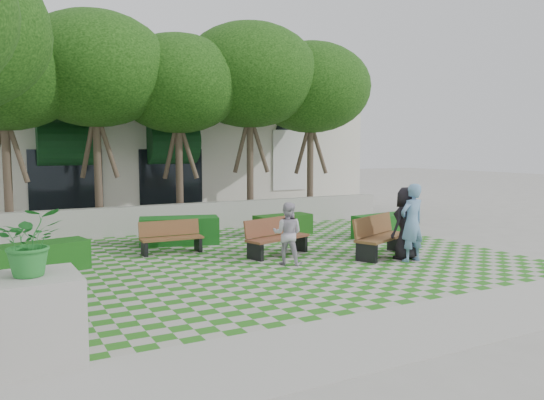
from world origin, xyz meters
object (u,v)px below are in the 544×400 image
person_blue (412,223)px  hedge_east (383,226)px  planter_front (33,299)px  bench_mid (276,237)px  bench_west (171,238)px  hedge_midright (283,225)px  hedge_midleft (179,231)px  person_white (287,234)px  hedge_west (42,257)px  person_dark (406,223)px  bench_east (380,237)px

person_blue → hedge_east: bearing=-123.3°
planter_front → bench_mid: bearing=36.9°
bench_west → hedge_midright: 4.20m
bench_west → hedge_midleft: size_ratio=0.74×
bench_mid → bench_west: 2.77m
bench_west → person_white: size_ratio=1.10×
bench_mid → hedge_east: size_ratio=0.96×
hedge_midleft → hedge_west: size_ratio=1.16×
bench_west → hedge_midright: (4.03, 1.18, -0.09)m
hedge_west → person_blue: 8.58m
person_dark → person_white: (-2.89, 0.86, -0.16)m
bench_west → hedge_midleft: 1.31m
bench_mid → hedge_east: (4.24, 0.86, -0.11)m
hedge_east → person_blue: (-1.70, -3.07, 0.60)m
hedge_west → planter_front: planter_front is taller
hedge_midright → person_dark: size_ratio=1.02×
bench_west → person_blue: 6.15m
hedge_midleft → person_white: 4.05m
hedge_midright → person_blue: (0.82, -4.92, 0.63)m
bench_mid → hedge_midleft: bench_mid is taller
hedge_midright → planter_front: bearing=-137.0°
bench_west → hedge_midright: size_ratio=0.89×
bench_mid → hedge_west: 5.54m
bench_mid → person_blue: person_blue is taller
bench_east → bench_west: 5.42m
hedge_midleft → person_dark: person_dark is taller
bench_mid → hedge_midleft: 3.18m
hedge_east → person_white: size_ratio=1.34×
hedge_midleft → hedge_east: bearing=-17.1°
planter_front → person_dark: 8.99m
hedge_midright → hedge_west: hedge_west is taller
person_blue → person_dark: (0.07, 0.26, -0.05)m
hedge_east → person_dark: size_ratio=1.11×
hedge_midleft → person_white: (1.42, -3.78, 0.35)m
hedge_west → person_white: (5.20, -1.86, 0.41)m
planter_front → hedge_west: bearing=84.3°
bench_mid → person_white: bearing=-121.8°
bench_mid → bench_west: bench_mid is taller
bench_mid → bench_east: bearing=-47.7°
hedge_midright → planter_front: size_ratio=0.91×
hedge_midleft → person_blue: 6.51m
planter_front → person_white: size_ratio=1.36×
bench_east → hedge_midleft: bench_east is taller
hedge_midleft → planter_front: 8.40m
hedge_midright → hedge_midleft: (-3.43, -0.02, 0.07)m
hedge_midright → person_blue: person_blue is taller
person_white → hedge_midright: bearing=-78.5°
hedge_midleft → person_blue: (4.25, -4.90, 0.56)m
planter_front → person_white: (5.72, 3.42, -0.07)m
hedge_midleft → hedge_west: 4.24m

